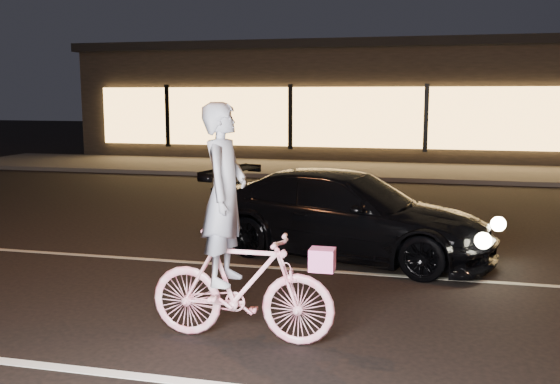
# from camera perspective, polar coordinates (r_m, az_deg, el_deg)

# --- Properties ---
(ground) EXTENTS (90.00, 90.00, 0.00)m
(ground) POSITION_cam_1_polar(r_m,az_deg,el_deg) (6.45, 11.59, -12.59)
(ground) COLOR black
(ground) RESTS_ON ground
(lane_stripe_far) EXTENTS (60.00, 0.10, 0.01)m
(lane_stripe_far) POSITION_cam_1_polar(r_m,az_deg,el_deg) (8.34, 12.09, -7.59)
(lane_stripe_far) COLOR gray
(lane_stripe_far) RESTS_ON ground
(sidewalk) EXTENTS (30.00, 4.00, 0.12)m
(sidewalk) POSITION_cam_1_polar(r_m,az_deg,el_deg) (19.15, 13.00, 1.80)
(sidewalk) COLOR #383533
(sidewalk) RESTS_ON ground
(storefront) EXTENTS (25.40, 8.42, 4.20)m
(storefront) POSITION_cam_1_polar(r_m,az_deg,el_deg) (24.98, 13.33, 8.19)
(storefront) COLOR black
(storefront) RESTS_ON ground
(cyclist) EXTENTS (1.81, 0.62, 2.28)m
(cyclist) POSITION_cam_1_polar(r_m,az_deg,el_deg) (5.94, -3.97, -6.07)
(cyclist) COLOR #F74274
(cyclist) RESTS_ON ground
(sedan) EXTENTS (4.57, 2.75, 1.24)m
(sedan) POSITION_cam_1_polar(r_m,az_deg,el_deg) (9.14, 6.11, -2.03)
(sedan) COLOR black
(sedan) RESTS_ON ground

